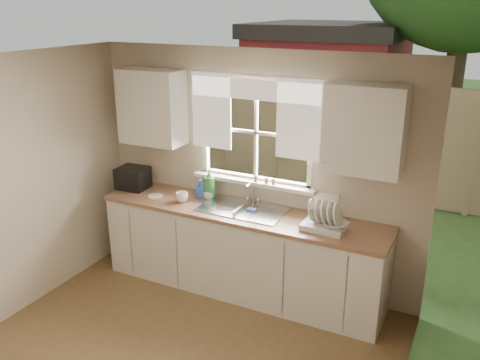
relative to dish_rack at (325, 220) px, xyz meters
The scene contains 19 objects.
room_walls 1.95m from the dish_rack, 117.33° to the right, with size 3.62×4.02×2.50m.
ceiling 2.40m from the dish_rack, 118.25° to the right, with size 3.60×4.00×0.02m, color silver.
window 1.07m from the dish_rack, 158.44° to the left, with size 1.38×0.16×1.06m.
curtains 1.33m from the dish_rack, 161.37° to the left, with size 1.50×0.03×0.81m.
base_cabinets 1.05m from the dish_rack, behind, with size 3.00×0.62×0.87m, color silver.
countertop 0.89m from the dish_rack, behind, with size 3.04×0.65×0.04m, color #8D6346.
upper_cabinet_left 2.22m from the dish_rack, behind, with size 0.70×0.33×0.80m, color silver.
upper_cabinet_right 0.91m from the dish_rack, 33.53° to the left, with size 0.70×0.33×0.80m, color silver.
wall_outlet 0.35m from the dish_rack, 91.17° to the left, with size 0.08×0.01×0.12m, color beige.
sill_jars 0.82m from the dish_rack, 158.65° to the left, with size 0.24×0.04×0.06m.
sink 0.90m from the dish_rack, behind, with size 0.88×0.52×0.40m.
dish_rack is the anchor object (origin of this frame).
bowl 0.12m from the dish_rack, 22.33° to the right, with size 0.22×0.22×0.06m, color silver.
soap_bottle_a 1.36m from the dish_rack, behind, with size 0.13×0.13×0.33m, color #2D8A3E.
soap_bottle_b 1.45m from the dish_rack, behind, with size 0.09×0.10×0.21m, color #2D52AC.
soap_bottle_c 1.36m from the dish_rack, behind, with size 0.11×0.11×0.15m, color beige.
saucer 1.90m from the dish_rack, behind, with size 0.17×0.17×0.01m, color silver.
cup 1.56m from the dish_rack, behind, with size 0.13×0.13×0.11m, color white.
black_appliance 2.29m from the dish_rack, behind, with size 0.33×0.29×0.24m, color black.
Camera 1 is at (2.12, -2.59, 2.92)m, focal length 38.00 mm.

